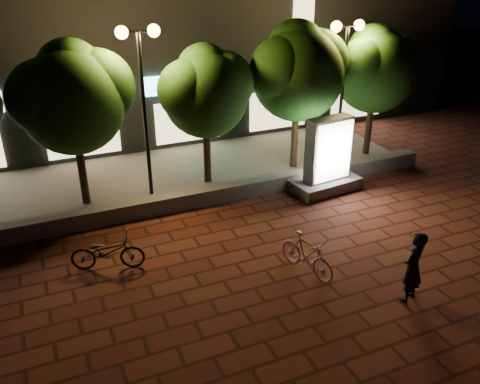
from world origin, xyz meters
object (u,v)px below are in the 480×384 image
tree_mid (206,89)px  street_lamp_right (345,56)px  rider (413,267)px  tree_left (73,95)px  street_lamp_left (141,70)px  tree_far_right (376,67)px  tree_right (299,69)px  scooter_parked (107,252)px  scooter_pink (307,255)px  ad_kiosk (327,162)px

tree_mid → street_lamp_right: street_lamp_right is taller
street_lamp_right → rider: street_lamp_right is taller
tree_left → street_lamp_left: street_lamp_left is taller
tree_mid → tree_far_right: (6.50, 0.00, 0.15)m
tree_right → street_lamp_left: 5.38m
rider → scooter_parked: (-5.92, 3.93, -0.39)m
tree_left → scooter_pink: tree_left is taller
tree_right → street_lamp_right: 1.70m
street_lamp_left → tree_far_right: bearing=1.8°
ad_kiosk → scooter_pink: 4.89m
ad_kiosk → scooter_pink: bearing=-128.0°
scooter_pink → scooter_parked: (-4.36, 2.11, -0.04)m
tree_mid → tree_right: 3.32m
street_lamp_left → rider: street_lamp_left is taller
tree_mid → tree_far_right: size_ratio=0.95×
tree_mid → street_lamp_right: (4.95, -0.26, 0.68)m
tree_left → scooter_parked: tree_left is taller
street_lamp_right → ad_kiosk: (-1.64, -1.85, -2.90)m
tree_mid → scooter_parked: bearing=-136.6°
ad_kiosk → rider: 5.83m
ad_kiosk → tree_mid: bearing=147.5°
tree_mid → ad_kiosk: tree_mid is taller
street_lamp_left → ad_kiosk: street_lamp_left is taller
tree_left → tree_mid: size_ratio=1.09×
tree_left → street_lamp_right: 8.96m
street_lamp_left → rider: (3.93, -7.50, -3.17)m
rider → scooter_parked: 7.12m
street_lamp_left → scooter_parked: (-2.00, -3.57, -3.56)m
tree_right → rider: 8.35m
tree_left → scooter_parked: (-0.05, -3.83, -2.97)m
rider → scooter_parked: size_ratio=0.96×
tree_left → scooter_parked: bearing=-90.8°
tree_left → scooter_pink: (4.30, -5.95, -2.93)m
ad_kiosk → rider: bearing=-104.2°
tree_right → street_lamp_right: tree_right is taller
tree_mid → scooter_pink: bearing=-87.0°
tree_far_right → scooter_pink: 9.05m
tree_far_right → street_lamp_right: 1.66m
tree_mid → tree_right: size_ratio=0.89×
street_lamp_left → tree_right: bearing=2.8°
tree_mid → street_lamp_left: street_lamp_left is taller
street_lamp_left → scooter_pink: size_ratio=3.05×
street_lamp_left → street_lamp_right: (7.00, 0.00, -0.13)m
tree_right → tree_left: bearing=-180.0°
tree_mid → tree_right: bearing=0.0°
tree_right → ad_kiosk: tree_right is taller
tree_left → tree_mid: bearing=-0.0°
street_lamp_right → rider: size_ratio=2.90×
tree_right → scooter_parked: 8.85m
tree_right → street_lamp_right: (1.64, -0.26, 0.33)m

